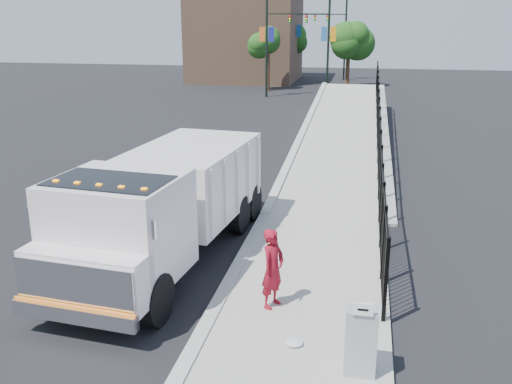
# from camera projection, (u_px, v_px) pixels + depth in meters

# --- Properties ---
(ground) EXTENTS (120.00, 120.00, 0.00)m
(ground) POSITION_uv_depth(u_px,v_px,m) (237.00, 271.00, 14.32)
(ground) COLOR black
(ground) RESTS_ON ground
(sidewalk) EXTENTS (3.55, 12.00, 0.12)m
(sidewalk) POSITION_uv_depth(u_px,v_px,m) (304.00, 316.00, 12.08)
(sidewalk) COLOR #9E998E
(sidewalk) RESTS_ON ground
(curb) EXTENTS (0.30, 12.00, 0.16)m
(curb) POSITION_uv_depth(u_px,v_px,m) (217.00, 306.00, 12.42)
(curb) COLOR #ADAAA3
(curb) RESTS_ON ground
(ramp) EXTENTS (3.95, 24.06, 3.19)m
(ramp) POSITION_uv_depth(u_px,v_px,m) (347.00, 142.00, 28.94)
(ramp) COLOR #9E998E
(ramp) RESTS_ON ground
(iron_fence) EXTENTS (0.10, 28.00, 1.80)m
(iron_fence) POSITION_uv_depth(u_px,v_px,m) (378.00, 143.00, 24.66)
(iron_fence) COLOR black
(iron_fence) RESTS_ON ground
(truck) EXTENTS (3.53, 8.72, 2.91)m
(truck) POSITION_uv_depth(u_px,v_px,m) (163.00, 202.00, 14.41)
(truck) COLOR black
(truck) RESTS_ON ground
(worker) EXTENTS (0.64, 0.76, 1.76)m
(worker) POSITION_uv_depth(u_px,v_px,m) (273.00, 268.00, 12.13)
(worker) COLOR maroon
(worker) RESTS_ON sidewalk
(utility_cabinet) EXTENTS (0.55, 0.40, 1.25)m
(utility_cabinet) POSITION_uv_depth(u_px,v_px,m) (361.00, 341.00, 9.88)
(utility_cabinet) COLOR gray
(utility_cabinet) RESTS_ON sidewalk
(arrow_sign) EXTENTS (0.35, 0.04, 0.22)m
(arrow_sign) POSITION_uv_depth(u_px,v_px,m) (363.00, 309.00, 9.46)
(arrow_sign) COLOR white
(arrow_sign) RESTS_ON utility_cabinet
(debris) EXTENTS (0.35, 0.35, 0.09)m
(debris) POSITION_uv_depth(u_px,v_px,m) (294.00, 342.00, 10.90)
(debris) COLOR silver
(debris) RESTS_ON sidewalk
(light_pole_0) EXTENTS (3.77, 0.22, 8.00)m
(light_pole_0) POSITION_uv_depth(u_px,v_px,m) (271.00, 40.00, 43.92)
(light_pole_0) COLOR black
(light_pole_0) RESTS_ON ground
(light_pole_1) EXTENTS (3.77, 0.22, 8.00)m
(light_pole_1) POSITION_uv_depth(u_px,v_px,m) (324.00, 40.00, 44.36)
(light_pole_1) COLOR black
(light_pole_1) RESTS_ON ground
(light_pole_2) EXTENTS (3.77, 0.22, 8.00)m
(light_pole_2) POSITION_uv_depth(u_px,v_px,m) (298.00, 36.00, 54.23)
(light_pole_2) COLOR black
(light_pole_2) RESTS_ON ground
(light_pole_3) EXTENTS (3.78, 0.22, 8.00)m
(light_pole_3) POSITION_uv_depth(u_px,v_px,m) (342.00, 35.00, 55.96)
(light_pole_3) COLOR black
(light_pole_3) RESTS_ON ground
(tree_0) EXTENTS (2.24, 2.24, 5.12)m
(tree_0) POSITION_uv_depth(u_px,v_px,m) (268.00, 44.00, 47.81)
(tree_0) COLOR #382314
(tree_0) RESTS_ON ground
(tree_1) EXTENTS (2.78, 2.78, 5.39)m
(tree_1) POSITION_uv_depth(u_px,v_px,m) (349.00, 42.00, 50.32)
(tree_1) COLOR #382314
(tree_1) RESTS_ON ground
(tree_2) EXTENTS (2.52, 2.52, 5.26)m
(tree_2) POSITION_uv_depth(u_px,v_px,m) (294.00, 39.00, 57.27)
(tree_2) COLOR #382314
(tree_2) RESTS_ON ground
(building) EXTENTS (10.00, 10.00, 8.00)m
(building) POSITION_uv_depth(u_px,v_px,m) (246.00, 39.00, 56.04)
(building) COLOR #8C664C
(building) RESTS_ON ground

